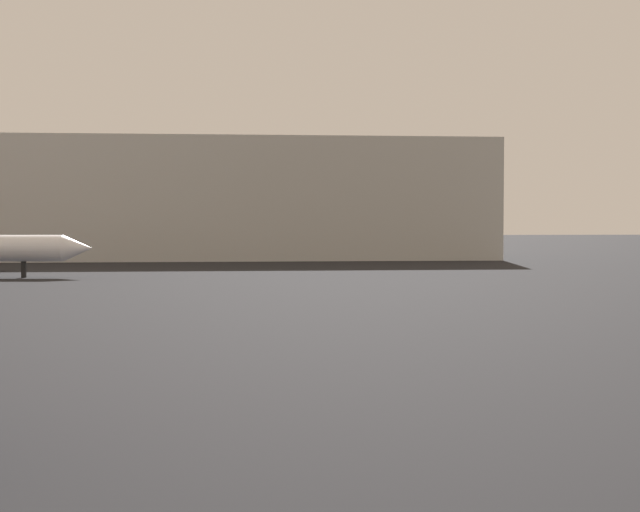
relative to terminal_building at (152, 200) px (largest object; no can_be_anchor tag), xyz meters
The scene contains 1 object.
terminal_building is the anchor object (origin of this frame).
Camera 1 is at (1.71, -8.31, 5.50)m, focal length 54.88 mm.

